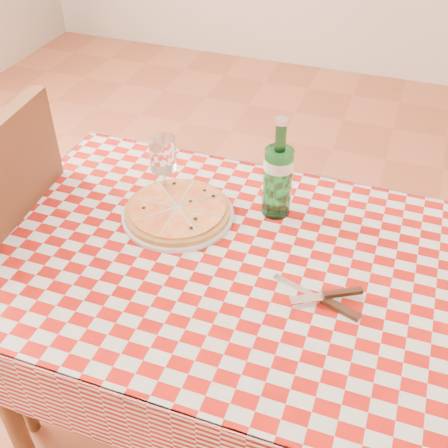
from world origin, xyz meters
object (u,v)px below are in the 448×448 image
object	(u,v)px
pizza_plate	(178,210)
wine_glass	(164,167)
dining_table	(223,285)
water_bottle	(278,168)

from	to	relation	value
pizza_plate	wine_glass	world-z (taller)	wine_glass
dining_table	water_bottle	world-z (taller)	water_bottle
dining_table	wine_glass	size ratio (longest dim) A/B	6.32
dining_table	water_bottle	xyz separation A→B (m)	(0.07, 0.23, 0.25)
water_bottle	wine_glass	distance (m)	0.33
water_bottle	wine_glass	bearing A→B (deg)	-174.84
pizza_plate	water_bottle	world-z (taller)	water_bottle
pizza_plate	wine_glass	bearing A→B (deg)	131.91
dining_table	water_bottle	size ratio (longest dim) A/B	4.09
pizza_plate	dining_table	bearing A→B (deg)	-33.80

